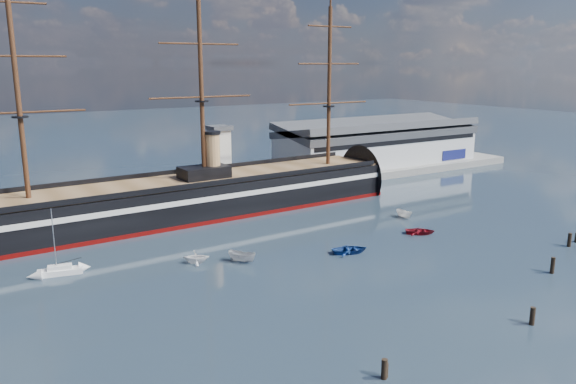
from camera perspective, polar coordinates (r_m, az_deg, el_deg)
ground at (r=106.85m, az=-0.68°, el=-4.09°), size 600.00×600.00×0.00m
quay at (r=142.00m, az=-4.76°, el=0.16°), size 180.00×18.00×2.00m
warehouse at (r=170.50m, az=9.10°, el=4.92°), size 63.00×21.00×11.60m
quay_tower at (r=134.48m, az=-6.91°, el=3.63°), size 5.00×5.00×15.00m
warship at (r=118.63m, az=-10.08°, el=-0.55°), size 113.16×19.41×53.94m
sailboat at (r=92.60m, az=-22.16°, el=-7.38°), size 6.76×3.21×10.40m
motorboat_a at (r=91.42m, az=-4.68°, el=-7.13°), size 6.04×4.94×2.32m
motorboat_b at (r=95.97m, az=6.30°, el=-6.18°), size 2.65×4.06×1.76m
motorboat_c at (r=118.86m, az=11.70°, el=-2.60°), size 5.33×2.29×2.08m
motorboat_d at (r=91.93m, az=-9.29°, el=-7.14°), size 5.45×7.10×2.39m
motorboat_e at (r=108.56m, az=13.26°, el=-4.17°), size 3.16×3.55×1.59m
piling_near_left at (r=60.92m, az=9.72°, el=-18.19°), size 0.64×0.64×2.88m
piling_near_mid at (r=76.79m, az=23.50°, el=-12.26°), size 0.64×0.64×3.00m
piling_near_right at (r=95.51m, az=25.22°, el=-7.48°), size 0.64×0.64×3.26m
piling_far_right at (r=110.21m, az=26.62°, el=-4.98°), size 0.64×0.64×3.16m
piling_extra at (r=113.45m, az=27.22°, el=-4.55°), size 0.64×0.64×2.46m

